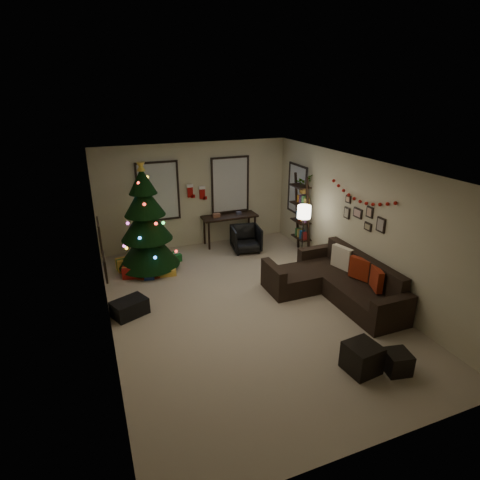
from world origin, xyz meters
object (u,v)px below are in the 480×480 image
(bookshelf, at_px, (301,216))
(desk, at_px, (230,219))
(christmas_tree, at_px, (146,226))
(desk_chair, at_px, (246,239))
(sofa, at_px, (336,283))

(bookshelf, bearing_deg, desk, 140.07)
(christmas_tree, distance_m, desk, 2.48)
(desk_chair, bearing_deg, desk, 115.95)
(desk, xyz_separation_m, bookshelf, (1.46, -1.22, 0.28))
(sofa, distance_m, desk, 3.64)
(desk, xyz_separation_m, desk_chair, (0.21, -0.65, -0.37))
(sofa, xyz_separation_m, desk, (-1.01, 3.47, 0.42))
(sofa, height_order, desk, sofa)
(sofa, xyz_separation_m, desk_chair, (-0.80, 2.82, 0.05))
(desk, bearing_deg, christmas_tree, -159.56)
(desk_chair, height_order, bookshelf, bookshelf)
(desk, bearing_deg, bookshelf, -39.93)
(christmas_tree, bearing_deg, desk_chair, 4.70)
(desk_chair, bearing_deg, bookshelf, -16.34)
(christmas_tree, xyz_separation_m, desk, (2.30, 0.86, -0.37))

